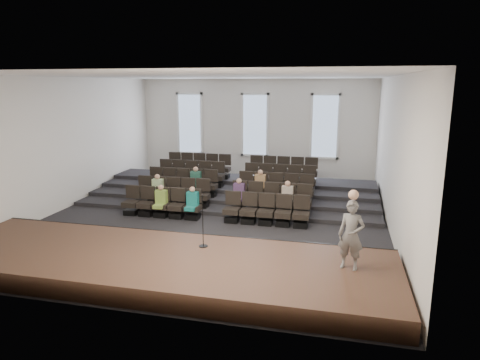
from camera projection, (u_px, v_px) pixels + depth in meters
name	position (u px, v px, depth m)	size (l,w,h in m)	color
ground	(217.00, 216.00, 15.73)	(14.00, 14.00, 0.00)	black
ceiling	(215.00, 76.00, 14.63)	(12.00, 14.00, 0.02)	white
wall_back	(255.00, 129.00, 21.85)	(12.00, 0.04, 5.00)	silver
wall_front	(116.00, 198.00, 8.52)	(12.00, 0.04, 5.00)	silver
wall_left	(67.00, 143.00, 16.54)	(0.04, 14.00, 5.00)	silver
wall_right	(394.00, 155.00, 13.82)	(0.04, 14.00, 5.00)	silver
stage	(160.00, 265.00, 10.83)	(11.80, 3.60, 0.50)	#40261B
stage_lip	(185.00, 240.00, 12.51)	(11.80, 0.06, 0.52)	black
risers	(237.00, 190.00, 18.69)	(11.80, 4.80, 0.60)	black
seating_rows	(228.00, 188.00, 17.04)	(6.80, 4.70, 1.67)	black
windows	(255.00, 125.00, 21.74)	(8.44, 0.10, 3.24)	white
audience	(213.00, 190.00, 16.04)	(5.45, 2.64, 1.10)	#84A642
speaker	(351.00, 235.00, 9.85)	(0.60, 0.39, 1.64)	#605D5B
mic_stand	(203.00, 231.00, 11.29)	(0.24, 0.24, 1.43)	black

